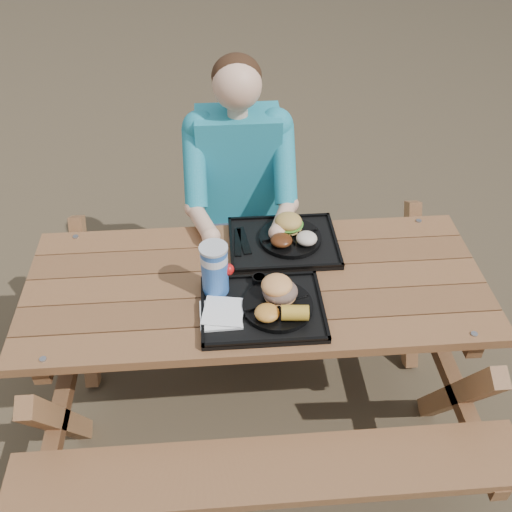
{
  "coord_description": "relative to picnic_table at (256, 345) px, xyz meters",
  "views": [
    {
      "loc": [
        -0.12,
        -1.63,
        2.27
      ],
      "look_at": [
        0.0,
        0.0,
        0.88
      ],
      "focal_mm": 40.0,
      "sensor_mm": 36.0,
      "label": 1
    }
  ],
  "objects": [
    {
      "name": "soda_cup",
      "position": [
        -0.16,
        -0.06,
        0.5
      ],
      "size": [
        0.1,
        0.1,
        0.2
      ],
      "primitive_type": "cylinder",
      "color": "#174FAC",
      "rests_on": "tray_near"
    },
    {
      "name": "condiment_mustard",
      "position": [
        0.08,
        -0.03,
        0.41
      ],
      "size": [
        0.05,
        0.05,
        0.03
      ],
      "primitive_type": "cylinder",
      "color": "yellow",
      "rests_on": "tray_near"
    },
    {
      "name": "tray_near",
      "position": [
        0.01,
        -0.16,
        0.39
      ],
      "size": [
        0.45,
        0.35,
        0.02
      ],
      "primitive_type": "cube",
      "color": "black",
      "rests_on": "picnic_table"
    },
    {
      "name": "condiment_bbq",
      "position": [
        0.01,
        -0.03,
        0.41
      ],
      "size": [
        0.05,
        0.05,
        0.03
      ],
      "primitive_type": "cylinder",
      "color": "black",
      "rests_on": "tray_near"
    },
    {
      "name": "napkin_stack",
      "position": [
        -0.14,
        -0.19,
        0.4
      ],
      "size": [
        0.15,
        0.15,
        0.02
      ],
      "primitive_type": "cube",
      "rotation": [
        0.0,
        0.0,
        0.03
      ],
      "color": "white",
      "rests_on": "tray_near"
    },
    {
      "name": "diner",
      "position": [
        -0.03,
        0.66,
        0.27
      ],
      "size": [
        0.48,
        0.84,
        1.28
      ],
      "primitive_type": null,
      "color": "teal",
      "rests_on": "ground"
    },
    {
      "name": "plate_far",
      "position": [
        0.16,
        0.22,
        0.41
      ],
      "size": [
        0.26,
        0.26,
        0.02
      ],
      "primitive_type": "cylinder",
      "color": "black",
      "rests_on": "tray_far"
    },
    {
      "name": "picnic_table",
      "position": [
        0.0,
        0.0,
        0.0
      ],
      "size": [
        1.8,
        1.49,
        0.75
      ],
      "primitive_type": null,
      "color": "#999999",
      "rests_on": "ground"
    },
    {
      "name": "burger",
      "position": [
        0.16,
        0.28,
        0.47
      ],
      "size": [
        0.12,
        0.12,
        0.1
      ],
      "primitive_type": null,
      "color": "gold",
      "rests_on": "plate_far"
    },
    {
      "name": "plate_near",
      "position": [
        0.07,
        -0.17,
        0.41
      ],
      "size": [
        0.26,
        0.26,
        0.02
      ],
      "primitive_type": "cylinder",
      "color": "black",
      "rests_on": "tray_near"
    },
    {
      "name": "mac_cheese",
      "position": [
        0.02,
        -0.23,
        0.44
      ],
      "size": [
        0.09,
        0.09,
        0.04
      ],
      "primitive_type": "ellipsoid",
      "color": "gold",
      "rests_on": "plate_near"
    },
    {
      "name": "baked_beans",
      "position": [
        0.12,
        0.17,
        0.44
      ],
      "size": [
        0.09,
        0.09,
        0.04
      ],
      "primitive_type": "ellipsoid",
      "color": "#542710",
      "rests_on": "plate_far"
    },
    {
      "name": "sandwich",
      "position": [
        0.08,
        -0.13,
        0.48
      ],
      "size": [
        0.12,
        0.12,
        0.13
      ],
      "primitive_type": null,
      "color": "#F7A157",
      "rests_on": "plate_near"
    },
    {
      "name": "corn_cob",
      "position": [
        0.12,
        -0.25,
        0.44
      ],
      "size": [
        0.1,
        0.1,
        0.06
      ],
      "primitive_type": null,
      "rotation": [
        0.0,
        0.0,
        -0.09
      ],
      "color": "gold",
      "rests_on": "plate_near"
    },
    {
      "name": "potato_salad",
      "position": [
        0.22,
        0.17,
        0.44
      ],
      "size": [
        0.09,
        0.09,
        0.05
      ],
      "primitive_type": "ellipsoid",
      "color": "beige",
      "rests_on": "plate_far"
    },
    {
      "name": "ground",
      "position": [
        0.0,
        0.0,
        -0.38
      ],
      "size": [
        60.0,
        60.0,
        0.0
      ],
      "primitive_type": "plane",
      "color": "#999999",
      "rests_on": "ground"
    },
    {
      "name": "tray_far",
      "position": [
        0.13,
        0.21,
        0.39
      ],
      "size": [
        0.45,
        0.35,
        0.02
      ],
      "primitive_type": "cube",
      "color": "black",
      "rests_on": "picnic_table"
    },
    {
      "name": "cutlery_far",
      "position": [
        -0.03,
        0.23,
        0.4
      ],
      "size": [
        0.06,
        0.18,
        0.01
      ],
      "primitive_type": "cube",
      "rotation": [
        0.0,
        0.0,
        0.13
      ],
      "color": "black",
      "rests_on": "tray_far"
    }
  ]
}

